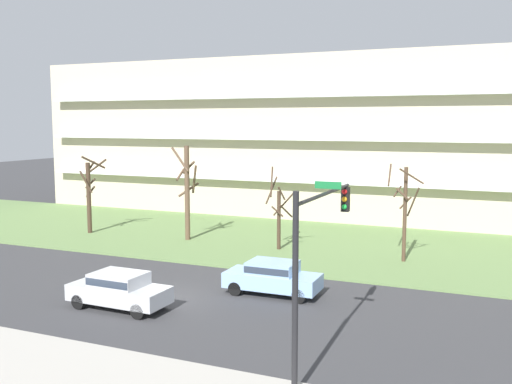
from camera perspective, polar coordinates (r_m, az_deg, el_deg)
The scene contains 11 objects.
ground at distance 27.17m, azimuth -8.85°, elevation -10.25°, with size 160.00×160.00×0.00m, color #38383A.
sidewalk_curb_near at distance 21.22m, azimuth -20.87°, elevation -15.39°, with size 80.00×4.00×0.15m, color #ADA89E.
grass_lawn_strip at distance 39.33m, azimuth 2.11°, elevation -4.77°, with size 80.00×16.00×0.08m, color #66844C.
apartment_building at distance 52.66m, azimuth 8.05°, elevation 5.36°, with size 52.73×14.64×13.32m.
tree_far_left at distance 43.11m, azimuth -15.97°, elevation -0.01°, with size 2.16×2.17×5.66m.
tree_left at distance 39.22m, azimuth -6.76°, elevation 0.23°, with size 1.76×1.83×6.40m.
tree_center at distance 36.17m, azimuth 2.23°, elevation -2.05°, with size 1.55×1.59×5.21m.
tree_right at distance 33.89m, azimuth 14.32°, elevation -1.60°, with size 2.08×1.85×5.58m.
sedan_silver_near_left at distance 25.92m, azimuth -13.24°, elevation -9.19°, with size 4.44×1.90×1.57m.
sedan_blue_center_left at distance 27.22m, azimuth 1.63°, elevation -8.23°, with size 4.42×1.86×1.57m.
traffic_signal_mast at distance 18.57m, azimuth 6.00°, elevation -4.92°, with size 0.90×5.86×6.03m.
Camera 1 is at (13.96, -21.92, 7.94)m, focal length 40.89 mm.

